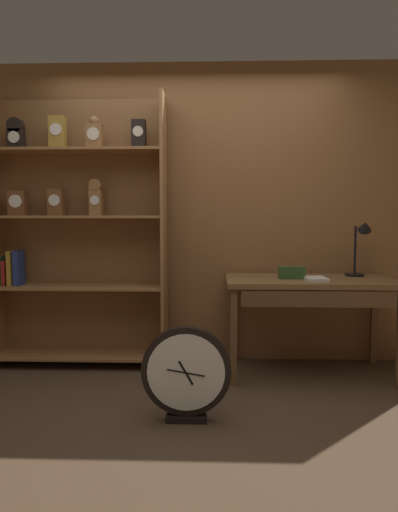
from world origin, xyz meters
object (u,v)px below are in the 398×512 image
Objects in this scene: workbench at (310,290)px; desk_lamp at (361,243)px; open_repair_manual at (316,279)px; round_clock_large at (186,373)px; toolbox_small at (292,273)px; bookshelf at (76,230)px.

desk_lamp is (0.44, 0.16, 0.36)m from workbench.
open_repair_manual is at bearing -148.53° from desk_lamp.
toolbox_small is at bearing 48.52° from round_clock_large.
workbench is 0.59m from desk_lamp.
workbench is 6.58× the size of toolbox_small.
desk_lamp is 1.89m from round_clock_large.
round_clock_large is at bearing -143.16° from open_repair_manual.
desk_lamp is 0.80× the size of round_clock_large.
bookshelf is 2.39m from desk_lamp.
bookshelf reaches higher than toolbox_small.
bookshelf is at bearing 173.67° from workbench.
desk_lamp is at bearing -1.34° from bookshelf.
open_repair_manual is (1.97, -0.31, -0.37)m from bookshelf.
toolbox_small reaches higher than workbench.
open_repair_manual is 1.34m from round_clock_large.
desk_lamp is 2.38× the size of toolbox_small.
open_repair_manual is 0.37× the size of round_clock_large.
toolbox_small reaches higher than round_clock_large.
bookshelf is at bearing 178.66° from desk_lamp.
toolbox_small is (-0.59, -0.16, -0.23)m from desk_lamp.
bookshelf is 1.84m from toolbox_small.
open_repair_manual is at bearing 39.72° from round_clock_large.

